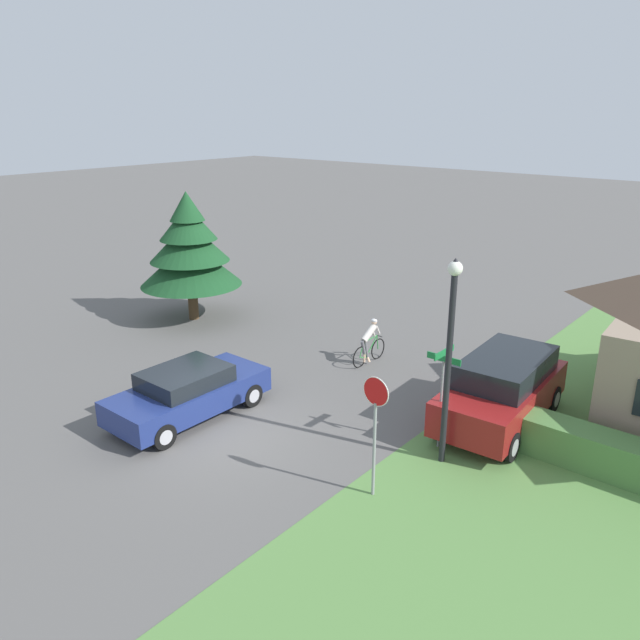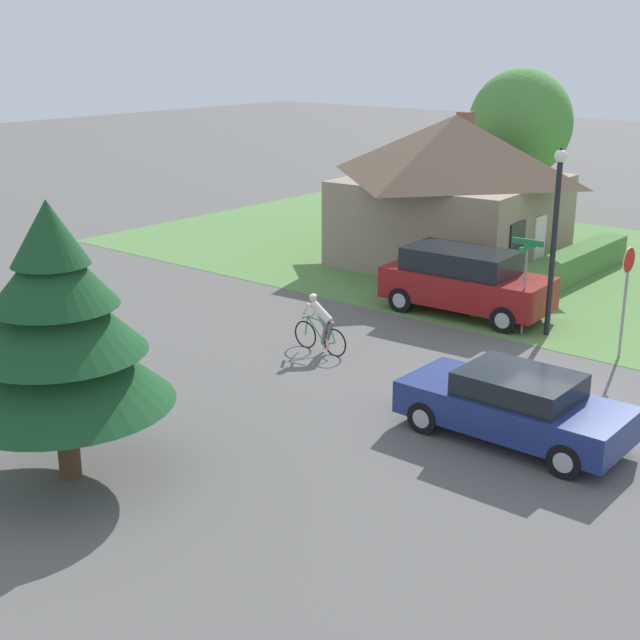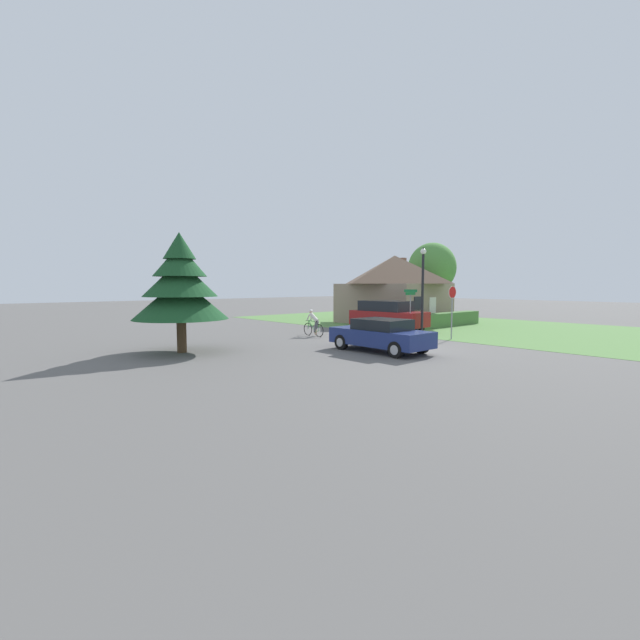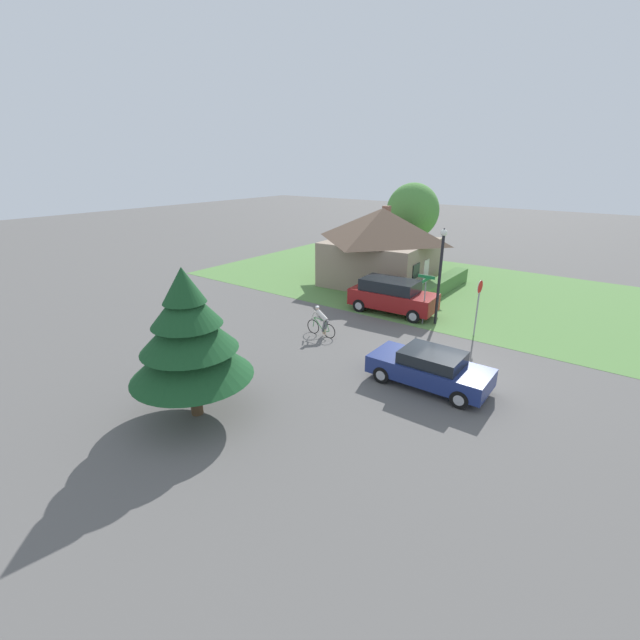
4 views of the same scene
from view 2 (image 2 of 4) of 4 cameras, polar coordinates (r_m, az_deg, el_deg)
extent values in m
plane|color=#5B5956|center=(19.42, 14.34, -6.06)|extent=(140.00, 140.00, 0.00)
cube|color=#568442|center=(31.38, 17.28, 2.77)|extent=(16.00, 36.00, 0.01)
cube|color=gray|center=(31.96, 8.43, 6.36)|extent=(7.15, 6.97, 2.97)
pyramid|color=brown|center=(31.57, 8.64, 10.92)|extent=(7.72, 7.53, 2.15)
cube|color=silver|center=(30.74, 13.84, 4.67)|extent=(0.90, 0.12, 2.00)
cube|color=black|center=(28.91, 12.52, 5.25)|extent=(1.10, 0.14, 0.90)
cube|color=brown|center=(33.59, 9.28, 12.34)|extent=(0.53, 0.53, 0.80)
cube|color=#4C7A3D|center=(29.50, 14.94, 2.99)|extent=(9.25, 0.90, 0.95)
cube|color=navy|center=(18.02, 12.27, -5.64)|extent=(1.90, 4.47, 0.68)
cube|color=black|center=(17.77, 12.63, -4.03)|extent=(1.67, 2.20, 0.45)
cylinder|color=black|center=(18.13, 6.67, -6.19)|extent=(0.23, 0.67, 0.67)
cylinder|color=#ADADB2|center=(18.13, 6.67, -6.19)|extent=(0.24, 0.39, 0.39)
cylinder|color=black|center=(19.49, 9.43, -4.58)|extent=(0.23, 0.67, 0.67)
cylinder|color=#ADADB2|center=(19.49, 9.43, -4.58)|extent=(0.24, 0.39, 0.39)
cylinder|color=black|center=(16.85, 15.44, -8.67)|extent=(0.23, 0.67, 0.67)
cylinder|color=#ADADB2|center=(16.85, 15.44, -8.67)|extent=(0.24, 0.39, 0.39)
cylinder|color=black|center=(18.31, 17.70, -6.72)|extent=(0.23, 0.67, 0.67)
cylinder|color=#ADADB2|center=(18.31, 17.70, -6.72)|extent=(0.24, 0.39, 0.39)
torus|color=black|center=(22.25, 0.96, -1.46)|extent=(0.06, 0.73, 0.73)
torus|color=black|center=(22.86, -0.94, -0.93)|extent=(0.06, 0.73, 0.73)
cylinder|color=#338C3F|center=(22.34, 0.47, -0.91)|extent=(0.04, 0.17, 0.59)
cylinder|color=#338C3F|center=(22.57, -0.23, -0.67)|extent=(0.05, 0.62, 0.65)
cylinder|color=#338C3F|center=(22.43, -0.10, 0.00)|extent=(0.06, 0.74, 0.08)
cylinder|color=#338C3F|center=(22.36, 0.65, -1.52)|extent=(0.04, 0.33, 0.15)
cylinder|color=#338C3F|center=(22.23, 0.79, -0.85)|extent=(0.04, 0.21, 0.47)
cylinder|color=#338C3F|center=(22.76, -0.87, -0.35)|extent=(0.04, 0.12, 0.51)
cylinder|color=black|center=(22.66, -0.80, 0.24)|extent=(0.44, 0.04, 0.02)
ellipsoid|color=black|center=(22.20, 0.61, -0.19)|extent=(0.09, 0.20, 0.05)
cylinder|color=slate|center=(22.26, 0.64, -0.66)|extent=(0.12, 0.25, 0.50)
cylinder|color=slate|center=(22.38, 0.32, -0.77)|extent=(0.12, 0.25, 0.65)
cylinder|color=beige|center=(22.42, 0.50, -1.55)|extent=(0.08, 0.08, 0.30)
cylinder|color=beige|center=(22.59, 0.26, -1.66)|extent=(0.17, 0.08, 0.21)
cylinder|color=silver|center=(22.31, 0.08, 0.49)|extent=(0.24, 0.68, 0.55)
cylinder|color=silver|center=(22.46, -0.35, 0.56)|extent=(0.08, 0.25, 0.35)
cylinder|color=silver|center=(22.63, -0.90, 0.69)|extent=(0.08, 0.25, 0.35)
sphere|color=beige|center=(22.39, -0.45, 1.41)|extent=(0.19, 0.19, 0.19)
ellipsoid|color=white|center=(22.38, -0.45, 1.54)|extent=(0.22, 0.18, 0.12)
cube|color=maroon|center=(25.82, 9.36, 2.07)|extent=(2.25, 4.86, 0.90)
cube|color=black|center=(25.72, 9.00, 3.81)|extent=(1.92, 3.19, 0.64)
cylinder|color=black|center=(25.94, 5.24, 1.32)|extent=(0.33, 0.75, 0.74)
cylinder|color=#ADADB2|center=(25.94, 5.24, 1.32)|extent=(0.32, 0.44, 0.43)
cylinder|color=black|center=(27.41, 7.17, 2.14)|extent=(0.33, 0.75, 0.74)
cylinder|color=#ADADB2|center=(27.41, 7.17, 2.14)|extent=(0.32, 0.44, 0.43)
cylinder|color=black|center=(24.50, 11.72, 0.03)|extent=(0.33, 0.75, 0.74)
cylinder|color=#ADADB2|center=(24.50, 11.72, 0.03)|extent=(0.32, 0.44, 0.43)
cylinder|color=black|center=(26.06, 13.37, 0.98)|extent=(0.33, 0.75, 0.74)
cylinder|color=#ADADB2|center=(26.06, 13.37, 0.98)|extent=(0.32, 0.44, 0.43)
cylinder|color=gray|center=(23.15, 18.83, 0.33)|extent=(0.07, 0.07, 2.23)
cylinder|color=red|center=(22.80, 19.17, 3.63)|extent=(0.62, 0.05, 0.61)
cylinder|color=silver|center=(22.80, 19.17, 3.63)|extent=(0.65, 0.05, 0.65)
cylinder|color=black|center=(24.07, 14.69, 4.29)|extent=(0.15, 0.15, 4.61)
sphere|color=white|center=(23.65, 15.16, 10.09)|extent=(0.33, 0.33, 0.33)
cone|color=black|center=(23.63, 15.19, 10.49)|extent=(0.20, 0.20, 0.13)
cylinder|color=gray|center=(24.22, 12.94, 1.70)|extent=(0.06, 0.06, 2.32)
cube|color=#197238|center=(23.93, 13.14, 4.51)|extent=(0.90, 0.03, 0.16)
cube|color=#197238|center=(23.89, 13.16, 4.88)|extent=(0.03, 0.90, 0.16)
cylinder|color=#4C3823|center=(16.80, -15.84, -7.37)|extent=(0.40, 0.40, 1.42)
cone|color=#194723|center=(16.21, -16.30, -2.28)|extent=(3.96, 3.96, 1.74)
cone|color=#194723|center=(15.95, -16.56, 0.61)|extent=(3.09, 3.09, 1.54)
cone|color=#194723|center=(15.76, -16.80, 3.18)|extent=(2.22, 2.22, 1.33)
cone|color=#194723|center=(15.62, -17.00, 5.40)|extent=(1.34, 1.34, 1.12)
cylinder|color=#4C3823|center=(37.36, 12.39, 7.50)|extent=(0.28, 0.28, 2.64)
ellipsoid|color=#4C893D|center=(36.97, 12.70, 12.17)|extent=(4.08, 4.08, 4.29)
camera|label=1|loc=(27.60, 45.64, 13.46)|focal=35.00mm
camera|label=3|loc=(6.65, 100.85, -51.98)|focal=24.00mm
camera|label=4|loc=(2.22, -30.24, 25.86)|focal=24.00mm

